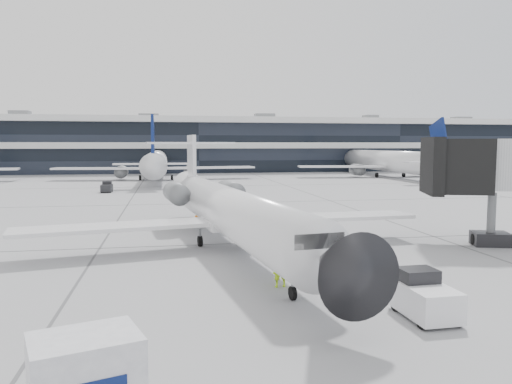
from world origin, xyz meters
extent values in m
plane|color=#9C9B9E|center=(0.00, 0.00, 0.00)|extent=(220.00, 220.00, 0.00)
cube|color=black|center=(0.00, 82.00, 5.00)|extent=(170.00, 22.00, 10.00)
cylinder|color=white|center=(-2.90, -2.05, 2.12)|extent=(5.28, 22.25, 2.49)
cone|color=black|center=(-1.33, -14.30, 2.12)|extent=(2.80, 2.88, 2.49)
cone|color=white|center=(-4.49, 10.38, 2.40)|extent=(2.72, 3.23, 2.36)
cube|color=white|center=(-8.96, -1.90, 1.47)|extent=(10.41, 4.34, 0.20)
cube|color=white|center=(2.92, -0.38, 1.47)|extent=(10.26, 2.97, 0.20)
cylinder|color=slate|center=(-5.69, 5.21, 2.49)|extent=(1.77, 3.28, 1.38)
cylinder|color=slate|center=(-2.03, 5.68, 2.49)|extent=(1.77, 3.28, 1.38)
cube|color=white|center=(-4.42, 9.83, 4.33)|extent=(0.56, 2.41, 4.15)
cube|color=white|center=(-4.47, 10.20, 5.81)|extent=(6.77, 2.31, 0.15)
cylinder|color=black|center=(-1.79, -10.74, 0.26)|extent=(0.23, 0.53, 0.52)
cylinder|color=black|center=(-4.51, -0.40, 0.29)|extent=(0.29, 0.61, 0.59)
cylinder|color=black|center=(-1.76, -0.05, 0.29)|extent=(0.29, 0.61, 0.59)
cube|color=black|center=(9.98, -2.49, 4.50)|extent=(3.70, 4.11, 3.00)
cylinder|color=slate|center=(11.72, -3.04, 1.50)|extent=(0.47, 0.47, 3.00)
cube|color=black|center=(11.72, -3.04, 0.38)|extent=(2.29, 2.01, 0.75)
imported|color=#C0FF1A|center=(-1.88, -9.02, 0.88)|extent=(0.69, 0.51, 1.76)
cube|color=white|center=(2.04, -13.38, 0.60)|extent=(1.48, 2.44, 0.98)
cube|color=black|center=(2.02, -12.84, 1.25)|extent=(1.23, 1.01, 0.55)
cylinder|color=black|center=(1.42, -12.53, 0.24)|extent=(0.21, 0.48, 0.48)
cylinder|color=black|center=(2.61, -12.49, 0.24)|extent=(0.21, 0.48, 0.48)
cylinder|color=black|center=(1.46, -14.27, 0.24)|extent=(0.21, 0.48, 0.48)
cylinder|color=black|center=(2.66, -14.24, 0.24)|extent=(0.21, 0.48, 0.48)
cube|color=white|center=(-7.91, -18.25, 1.16)|extent=(2.45, 2.12, 1.65)
cone|color=orange|center=(-3.99, 11.07, 0.26)|extent=(0.34, 0.34, 0.52)
cube|color=orange|center=(-3.99, 11.07, 0.01)|extent=(0.38, 0.38, 0.03)
cube|color=black|center=(-13.39, 33.32, 0.51)|extent=(1.27, 2.09, 0.84)
cube|color=black|center=(-13.38, 33.79, 1.08)|extent=(1.05, 0.87, 0.47)
cylinder|color=black|center=(-13.88, 34.08, 0.21)|extent=(0.18, 0.42, 0.41)
cylinder|color=black|center=(-12.86, 34.06, 0.21)|extent=(0.18, 0.42, 0.41)
cylinder|color=black|center=(-13.92, 32.59, 0.21)|extent=(0.18, 0.42, 0.41)
cylinder|color=black|center=(-12.90, 32.56, 0.21)|extent=(0.18, 0.42, 0.41)
camera|label=1|loc=(-6.27, -28.11, 5.71)|focal=35.00mm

